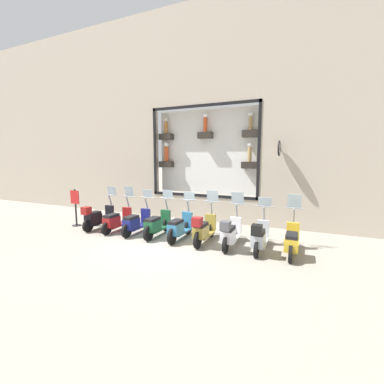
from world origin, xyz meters
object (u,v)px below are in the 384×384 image
Objects in this scene: shop_sign_post at (75,206)px; scooter_navy_6 at (136,222)px; scooter_green_5 at (157,224)px; scooter_black_8 at (97,217)px; scooter_red_7 at (117,220)px; scooter_yellow_0 at (292,241)px; scooter_olive_3 at (203,229)px; scooter_silver_1 at (259,237)px; scooter_white_2 at (230,233)px; scooter_teal_4 at (179,227)px.

scooter_navy_6 is at bearing -89.00° from shop_sign_post.
scooter_green_5 is 3.87m from shop_sign_post.
scooter_red_7 is at bearing -86.11° from scooter_black_8.
scooter_yellow_0 is 0.99× the size of scooter_olive_3.
scooter_red_7 is at bearing 90.02° from scooter_yellow_0.
scooter_black_8 reaches higher than shop_sign_post.
scooter_silver_1 is 1.80m from scooter_olive_3.
scooter_yellow_0 is at bearing -87.99° from scooter_white_2.
scooter_white_2 is 2.69m from scooter_green_5.
shop_sign_post is (-0.05, 2.95, 0.39)m from scooter_navy_6.
scooter_navy_6 is 1.18× the size of shop_sign_post.
scooter_green_5 reaches higher than scooter_teal_4.
scooter_red_7 is 0.90m from scooter_black_8.
scooter_silver_1 is 2.69m from scooter_teal_4.
scooter_silver_1 is 1.00× the size of scooter_white_2.
scooter_red_7 is (0.05, 3.59, -0.06)m from scooter_olive_3.
scooter_white_2 is 0.90m from scooter_olive_3.
scooter_red_7 is 1.00× the size of scooter_black_8.
scooter_white_2 is 0.99× the size of scooter_teal_4.
scooter_red_7 reaches higher than scooter_silver_1.
scooter_silver_1 is 6.28m from scooter_black_8.
scooter_teal_4 is (0.00, 3.59, 0.01)m from scooter_yellow_0.
scooter_olive_3 reaches higher than scooter_teal_4.
scooter_yellow_0 reaches higher than scooter_navy_6.
scooter_silver_1 is 5.39m from scooter_red_7.
scooter_yellow_0 is 4.49m from scooter_green_5.
scooter_olive_3 reaches higher than scooter_white_2.
scooter_white_2 is at bearing -90.00° from scooter_black_8.
scooter_yellow_0 is 7.18m from scooter_black_8.
scooter_yellow_0 is 0.99× the size of scooter_teal_4.
scooter_white_2 is at bearing 89.49° from scooter_silver_1.
scooter_olive_3 is at bearing -91.11° from scooter_navy_6.
scooter_black_8 is (-0.06, 0.90, 0.05)m from scooter_red_7.
scooter_navy_6 is 1.00× the size of scooter_red_7.
scooter_green_5 is 1.00× the size of scooter_navy_6.
scooter_silver_1 is 1.00× the size of scooter_black_8.
scooter_green_5 is 1.01× the size of scooter_black_8.
scooter_navy_6 is at bearing -88.07° from scooter_black_8.
scooter_olive_3 reaches higher than scooter_navy_6.
scooter_black_8 is (-0.00, 5.39, -0.00)m from scooter_white_2.
shop_sign_post is (-0.05, 4.75, 0.37)m from scooter_teal_4.
scooter_navy_6 is (-0.00, 0.90, -0.01)m from scooter_green_5.
shop_sign_post is (-0.05, 2.06, 0.39)m from scooter_red_7.
scooter_white_2 is (0.01, 0.90, 0.01)m from scooter_silver_1.
scooter_black_8 is at bearing 90.11° from scooter_olive_3.
scooter_silver_1 is at bearing 94.51° from scooter_yellow_0.
scooter_yellow_0 is 0.90m from scooter_silver_1.
scooter_white_2 is at bearing -91.37° from scooter_green_5.
scooter_green_5 is at bearing 89.94° from scooter_teal_4.
scooter_green_5 is at bearing 88.63° from scooter_white_2.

